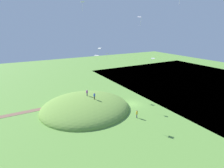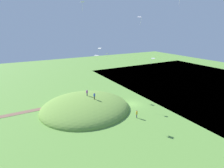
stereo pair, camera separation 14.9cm
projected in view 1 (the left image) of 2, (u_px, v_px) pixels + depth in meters
name	position (u px, v px, depth m)	size (l,w,h in m)	color
ground_plane	(132.00, 104.00, 46.34)	(160.00, 160.00, 0.00)	#60923D
lake_water	(211.00, 85.00, 62.16)	(56.24, 80.00, 0.40)	teal
grass_hill	(86.00, 108.00, 43.98)	(21.80, 21.19, 5.18)	olive
dirt_path	(23.00, 113.00, 41.62)	(12.69, 1.57, 0.04)	brown
person_on_hilltop	(94.00, 95.00, 42.55)	(0.61, 0.61, 1.64)	#3F342C
person_near_shore	(137.00, 113.00, 38.95)	(0.42, 0.42, 1.78)	#2D2D43
person_walking_path	(87.00, 92.00, 44.60)	(0.54, 0.54, 1.66)	#24264A
kite_0	(97.00, 56.00, 37.74)	(1.08, 1.19, 1.27)	white
kite_2	(153.00, 59.00, 49.09)	(1.08, 1.00, 1.63)	silver
kite_3	(82.00, 2.00, 35.93)	(0.81, 1.07, 1.92)	white
kite_4	(140.00, 18.00, 40.37)	(0.95, 0.81, 2.09)	white
kite_5	(107.00, 54.00, 45.13)	(0.81, 0.84, 1.74)	white
kite_7	(99.00, 48.00, 51.20)	(1.07, 1.18, 1.24)	silver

